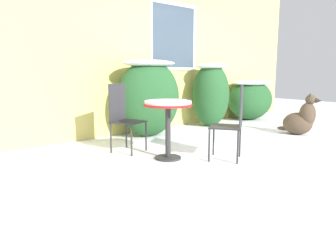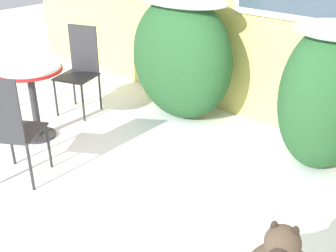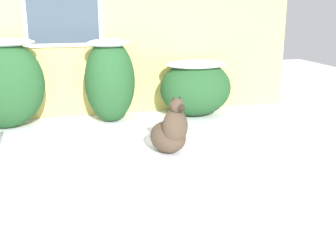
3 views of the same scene
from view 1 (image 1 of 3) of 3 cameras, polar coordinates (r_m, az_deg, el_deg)
name	(u,v)px [view 1 (image 1 of 3)]	position (r m, az deg, el deg)	size (l,w,h in m)	color
ground_plane	(260,146)	(5.27, 15.76, -3.30)	(16.00, 16.00, 0.00)	white
house_wall	(167,48)	(6.60, -0.18, 13.36)	(8.00, 0.10, 3.12)	#E5D16B
shrub_left	(149,96)	(5.72, -3.27, 5.19)	(1.24, 0.74, 1.33)	#235128
shrub_middle	(211,93)	(6.81, 7.45, 5.68)	(0.78, 0.75, 1.29)	#235128
shrub_right	(250,98)	(7.94, 14.14, 4.67)	(1.19, 0.91, 0.92)	#235128
patio_table	(168,112)	(4.21, 0.00, 2.52)	(0.63, 0.63, 0.77)	#2D2D30
patio_chair_near_table	(124,116)	(4.69, -7.74, 1.82)	(0.50, 0.50, 0.97)	#2D2D30
patio_chair_far_side	(232,121)	(4.27, 11.11, 0.94)	(0.54, 0.54, 0.97)	#2D2D30
dog	(301,120)	(6.35, 22.15, 1.01)	(0.56, 0.72, 0.75)	#4C3D2D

